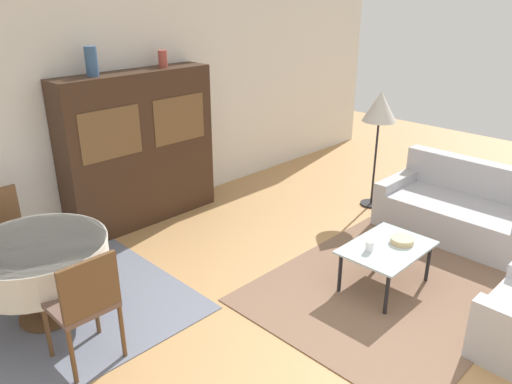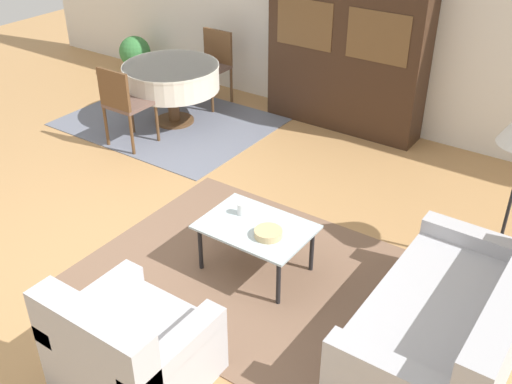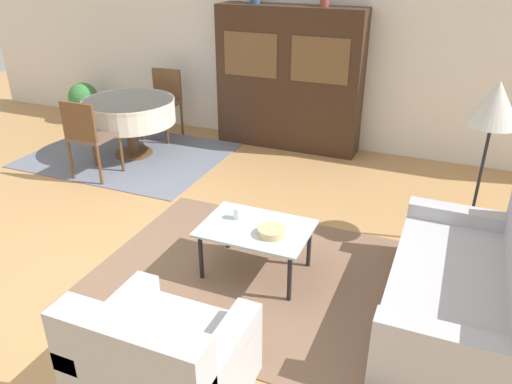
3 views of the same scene
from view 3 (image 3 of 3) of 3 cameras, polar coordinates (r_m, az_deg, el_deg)
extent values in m
plane|color=tan|center=(4.34, -14.89, -9.17)|extent=(14.00, 14.00, 0.00)
cube|color=silver|center=(6.86, 2.60, 16.95)|extent=(10.00, 0.06, 2.70)
cube|color=brown|center=(4.19, -0.55, -9.45)|extent=(2.52, 2.02, 0.01)
cube|color=slate|center=(6.75, -14.32, 4.14)|extent=(2.43, 1.87, 0.01)
cube|color=#B2B2B7|center=(3.89, 22.08, -11.26)|extent=(0.94, 1.73, 0.41)
cube|color=#B2B2B7|center=(3.11, 22.24, -15.67)|extent=(0.94, 0.16, 0.12)
cube|color=#B2B2B7|center=(4.43, 23.12, -2.61)|extent=(0.94, 0.16, 0.12)
cube|color=#B2B2B7|center=(3.18, -10.10, -19.28)|extent=(0.89, 0.80, 0.41)
cube|color=#B2B2B7|center=(2.74, -14.25, -17.43)|extent=(0.89, 0.20, 0.38)
cube|color=#B2B2B7|center=(3.18, -16.23, -13.69)|extent=(0.16, 0.80, 0.12)
cube|color=#B2B2B7|center=(2.86, -4.01, -17.85)|extent=(0.16, 0.80, 0.12)
cylinder|color=black|center=(4.07, -6.31, -7.32)|extent=(0.04, 0.04, 0.41)
cylinder|color=black|center=(3.81, 3.85, -9.77)|extent=(0.04, 0.04, 0.41)
cylinder|color=black|center=(4.44, -3.27, -4.08)|extent=(0.04, 0.04, 0.41)
cylinder|color=black|center=(4.21, 6.09, -6.06)|extent=(0.04, 0.04, 0.41)
cube|color=silver|center=(4.00, 0.00, -4.16)|extent=(0.87, 0.62, 0.02)
cube|color=#382316|center=(6.63, 3.77, 12.71)|extent=(1.90, 0.40, 1.82)
cube|color=brown|center=(6.54, -0.67, 15.41)|extent=(0.72, 0.01, 0.54)
cube|color=brown|center=(6.24, 7.29, 14.69)|extent=(0.72, 0.01, 0.54)
cylinder|color=brown|center=(6.74, -13.76, 4.36)|extent=(0.48, 0.48, 0.03)
cylinder|color=brown|center=(6.68, -13.94, 5.95)|extent=(0.14, 0.14, 0.43)
cylinder|color=silver|center=(6.56, -14.28, 8.93)|extent=(1.14, 1.14, 0.30)
cylinder|color=silver|center=(6.53, -14.41, 10.06)|extent=(1.15, 1.15, 0.03)
cylinder|color=brown|center=(6.42, -18.04, 4.77)|extent=(0.04, 0.04, 0.46)
cylinder|color=brown|center=(6.18, -15.14, 4.32)|extent=(0.04, 0.04, 0.46)
cylinder|color=brown|center=(6.15, -20.39, 3.45)|extent=(0.04, 0.04, 0.46)
cylinder|color=brown|center=(5.89, -17.46, 2.93)|extent=(0.04, 0.04, 0.46)
cube|color=brown|center=(6.07, -18.08, 6.09)|extent=(0.44, 0.44, 0.04)
cube|color=brown|center=(5.86, -19.63, 7.57)|extent=(0.44, 0.04, 0.43)
cylinder|color=brown|center=(6.95, -10.16, 7.27)|extent=(0.04, 0.04, 0.46)
cylinder|color=brown|center=(7.17, -12.92, 7.61)|extent=(0.04, 0.04, 0.46)
cylinder|color=brown|center=(7.28, -8.47, 8.26)|extent=(0.04, 0.04, 0.46)
cylinder|color=brown|center=(7.49, -11.17, 8.56)|extent=(0.04, 0.04, 0.46)
cube|color=brown|center=(7.15, -10.85, 9.86)|extent=(0.44, 0.44, 0.04)
cube|color=brown|center=(7.25, -10.14, 12.06)|extent=(0.44, 0.04, 0.43)
cylinder|color=black|center=(5.00, 22.84, -5.27)|extent=(0.28, 0.28, 0.02)
cylinder|color=black|center=(4.74, 24.04, 0.74)|extent=(0.03, 0.03, 1.14)
cone|color=beige|center=(4.51, 25.73, 9.13)|extent=(0.42, 0.42, 0.37)
cylinder|color=white|center=(4.10, -2.08, -2.43)|extent=(0.07, 0.07, 0.10)
cylinder|color=tan|center=(3.88, 1.80, -4.54)|extent=(0.22, 0.22, 0.06)
cylinder|color=#4C4C51|center=(8.29, -18.86, 8.30)|extent=(0.29, 0.29, 0.19)
sphere|color=#387A3D|center=(8.22, -19.15, 10.17)|extent=(0.45, 0.45, 0.45)
camera|label=1|loc=(5.25, -58.41, 17.16)|focal=35.00mm
camera|label=2|loc=(1.12, 127.18, 23.21)|focal=42.00mm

